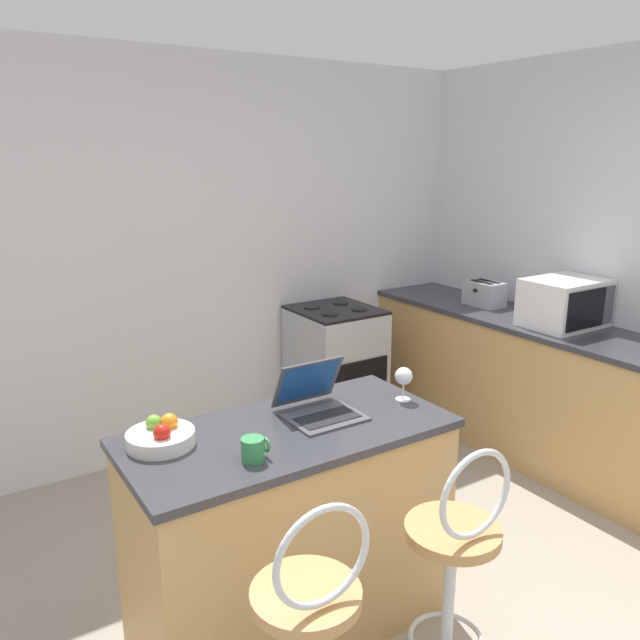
{
  "coord_description": "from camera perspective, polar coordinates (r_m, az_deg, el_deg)",
  "views": [
    {
      "loc": [
        -1.49,
        -1.28,
        1.98
      ],
      "look_at": [
        0.44,
        1.71,
        1.02
      ],
      "focal_mm": 35.0,
      "sensor_mm": 36.0,
      "label": 1
    }
  ],
  "objects": [
    {
      "name": "wall_back",
      "position": [
        4.18,
        -11.53,
        5.37
      ],
      "size": [
        12.0,
        0.06,
        2.6
      ],
      "color": "silver",
      "rests_on": "ground_plane"
    },
    {
      "name": "microwave",
      "position": [
        4.19,
        21.48,
        1.48
      ],
      "size": [
        0.5,
        0.37,
        0.3
      ],
      "color": "white",
      "rests_on": "counter_right"
    },
    {
      "name": "toaster",
      "position": [
        4.6,
        14.8,
        2.36
      ],
      "size": [
        0.19,
        0.27,
        0.18
      ],
      "color": "#9EA3A8",
      "rests_on": "counter_right"
    },
    {
      "name": "breakfast_bar",
      "position": [
        2.73,
        -2.72,
        -18.68
      ],
      "size": [
        1.31,
        0.63,
        0.92
      ],
      "color": "tan",
      "rests_on": "ground_plane"
    },
    {
      "name": "fruit_bowl",
      "position": [
        2.43,
        -14.33,
        -10.26
      ],
      "size": [
        0.25,
        0.25,
        0.11
      ],
      "color": "silver",
      "rests_on": "breakfast_bar"
    },
    {
      "name": "mug_green",
      "position": [
        2.26,
        -6.11,
        -11.66
      ],
      "size": [
        0.1,
        0.08,
        0.09
      ],
      "color": "#338447",
      "rests_on": "breakfast_bar"
    },
    {
      "name": "bar_stool_far",
      "position": [
        2.46,
        12.08,
        -22.43
      ],
      "size": [
        0.4,
        0.4,
        1.05
      ],
      "color": "silver",
      "rests_on": "ground_plane"
    },
    {
      "name": "wine_glass_tall",
      "position": [
        2.76,
        7.66,
        -5.2
      ],
      "size": [
        0.08,
        0.08,
        0.15
      ],
      "color": "silver",
      "rests_on": "breakfast_bar"
    },
    {
      "name": "stove_range",
      "position": [
        4.51,
        1.41,
        -4.66
      ],
      "size": [
        0.55,
        0.59,
        0.93
      ],
      "color": "#9EA3A8",
      "rests_on": "ground_plane"
    },
    {
      "name": "counter_right",
      "position": [
        4.31,
        21.06,
        -6.64
      ],
      "size": [
        0.61,
        3.07,
        0.92
      ],
      "color": "tan",
      "rests_on": "ground_plane"
    },
    {
      "name": "laptop",
      "position": [
        2.61,
        -0.23,
        -7.44
      ],
      "size": [
        0.3,
        0.31,
        0.22
      ],
      "color": "#47474C",
      "rests_on": "breakfast_bar"
    }
  ]
}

